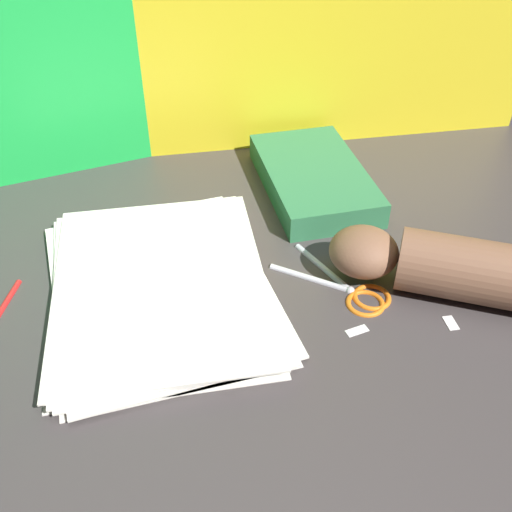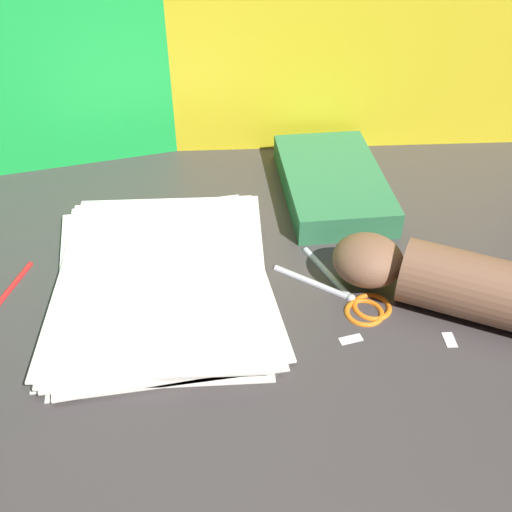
# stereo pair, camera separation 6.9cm
# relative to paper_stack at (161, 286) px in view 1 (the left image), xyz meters

# --- Properties ---
(ground_plane) EXTENTS (6.00, 6.00, 0.00)m
(ground_plane) POSITION_rel_paper_stack_xyz_m (0.09, 0.00, -0.01)
(ground_plane) COLOR #3D3838
(backdrop_panel_center) EXTENTS (0.84, 0.07, 0.42)m
(backdrop_panel_center) POSITION_rel_paper_stack_xyz_m (0.29, 0.35, 0.20)
(backdrop_panel_center) COLOR yellow
(backdrop_panel_center) RESTS_ON ground_plane
(paper_stack) EXTENTS (0.30, 0.38, 0.02)m
(paper_stack) POSITION_rel_paper_stack_xyz_m (0.00, 0.00, 0.00)
(paper_stack) COLOR white
(paper_stack) RESTS_ON ground_plane
(book_closed) EXTENTS (0.15, 0.26, 0.04)m
(book_closed) POSITION_rel_paper_stack_xyz_m (0.27, 0.19, 0.01)
(book_closed) COLOR #2D7247
(book_closed) RESTS_ON ground_plane
(scissors) EXTENTS (0.15, 0.17, 0.01)m
(scissors) POSITION_rel_paper_stack_xyz_m (0.24, -0.06, -0.00)
(scissors) COLOR silver
(scissors) RESTS_ON ground_plane
(hand_forearm) EXTENTS (0.28, 0.21, 0.08)m
(hand_forearm) POSITION_rel_paper_stack_xyz_m (0.35, -0.08, 0.03)
(hand_forearm) COLOR brown
(hand_forearm) RESTS_ON ground_plane
(paper_scrap_near) EXTENTS (0.01, 0.02, 0.00)m
(paper_scrap_near) POSITION_rel_paper_stack_xyz_m (0.34, -0.14, -0.01)
(paper_scrap_near) COLOR white
(paper_scrap_near) RESTS_ON ground_plane
(paper_scrap_mid) EXTENTS (0.03, 0.02, 0.00)m
(paper_scrap_mid) POSITION_rel_paper_stack_xyz_m (0.22, -0.13, -0.01)
(paper_scrap_mid) COLOR white
(paper_scrap_mid) RESTS_ON ground_plane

